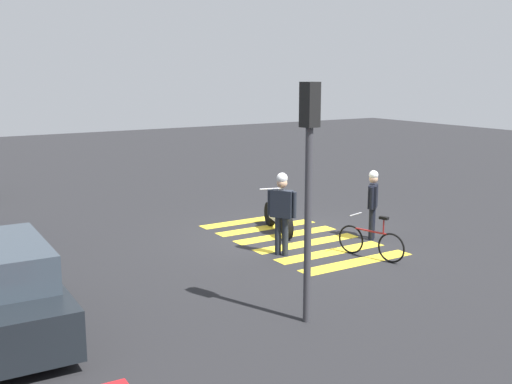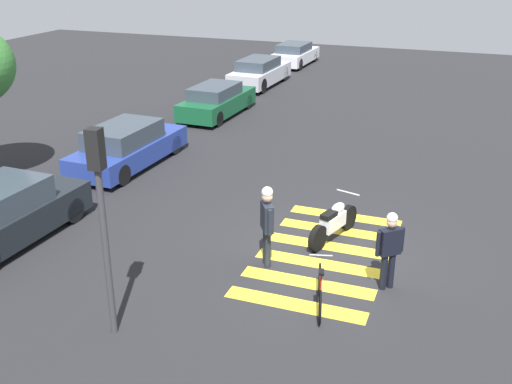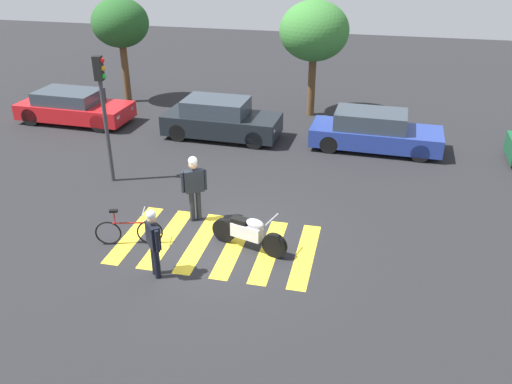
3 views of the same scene
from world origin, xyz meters
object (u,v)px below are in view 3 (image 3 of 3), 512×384
(car_red_convertible, at_px, (74,107))
(car_black_suv, at_px, (221,120))
(officer_by_motorcycle, at_px, (194,184))
(car_blue_hatchback, at_px, (374,132))
(police_motorcycle, at_px, (248,233))
(traffic_light_pole, at_px, (103,99))
(officer_on_foot, at_px, (153,239))
(leaning_bicycle, at_px, (129,231))

(car_red_convertible, height_order, car_black_suv, car_black_suv)
(officer_by_motorcycle, height_order, car_black_suv, officer_by_motorcycle)
(officer_by_motorcycle, distance_m, car_blue_hatchback, 7.81)
(police_motorcycle, height_order, car_blue_hatchback, car_blue_hatchback)
(car_black_suv, bearing_deg, officer_by_motorcycle, -79.88)
(traffic_light_pole, bearing_deg, car_black_suv, 63.23)
(car_blue_hatchback, bearing_deg, police_motorcycle, -110.78)
(officer_on_foot, height_order, officer_by_motorcycle, officer_by_motorcycle)
(leaning_bicycle, height_order, car_black_suv, car_black_suv)
(leaning_bicycle, relative_size, officer_on_foot, 0.96)
(car_red_convertible, bearing_deg, car_black_suv, -3.06)
(leaning_bicycle, bearing_deg, police_motorcycle, 8.83)
(police_motorcycle, relative_size, officer_on_foot, 1.18)
(car_black_suv, height_order, car_blue_hatchback, car_black_suv)
(leaning_bicycle, distance_m, traffic_light_pole, 4.57)
(car_red_convertible, distance_m, car_blue_hatchback, 11.98)
(leaning_bicycle, distance_m, officer_by_motorcycle, 2.11)
(officer_on_foot, xyz_separation_m, officer_by_motorcycle, (0.05, 2.66, 0.12))
(officer_on_foot, relative_size, car_blue_hatchback, 0.37)
(police_motorcycle, bearing_deg, car_black_suv, 111.32)
(car_black_suv, xyz_separation_m, traffic_light_pole, (-2.24, -4.44, 1.94))
(car_red_convertible, bearing_deg, traffic_light_pole, -49.57)
(leaning_bicycle, height_order, officer_on_foot, officer_on_foot)
(traffic_light_pole, bearing_deg, leaning_bicycle, -57.78)
(police_motorcycle, xyz_separation_m, leaning_bicycle, (-2.98, -0.46, -0.09))
(leaning_bicycle, relative_size, traffic_light_pole, 0.42)
(officer_on_foot, distance_m, car_black_suv, 8.97)
(car_blue_hatchback, distance_m, traffic_light_pole, 9.32)
(police_motorcycle, height_order, car_black_suv, car_black_suv)
(car_blue_hatchback, bearing_deg, officer_by_motorcycle, -125.75)
(leaning_bicycle, relative_size, officer_by_motorcycle, 0.87)
(traffic_light_pole, bearing_deg, police_motorcycle, -29.52)
(police_motorcycle, height_order, officer_by_motorcycle, officer_by_motorcycle)
(car_black_suv, bearing_deg, car_blue_hatchback, 0.90)
(police_motorcycle, relative_size, officer_by_motorcycle, 1.08)
(officer_by_motorcycle, bearing_deg, car_blue_hatchback, 54.25)
(leaning_bicycle, height_order, car_blue_hatchback, car_blue_hatchback)
(car_black_suv, bearing_deg, police_motorcycle, -68.68)
(car_blue_hatchback, relative_size, traffic_light_pole, 1.18)
(car_blue_hatchback, bearing_deg, officer_on_foot, -117.12)
(officer_by_motorcycle, relative_size, car_red_convertible, 0.41)
(officer_on_foot, height_order, car_red_convertible, officer_on_foot)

